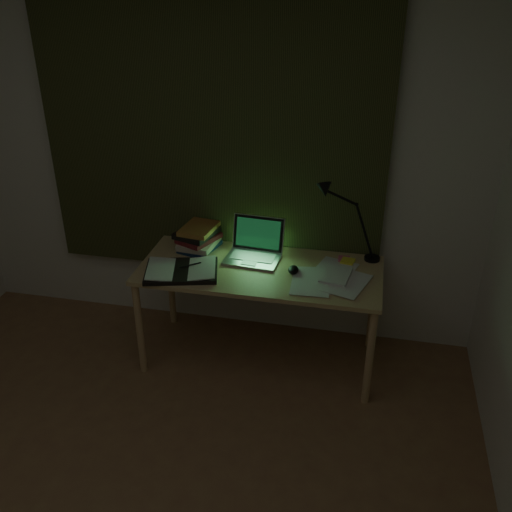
{
  "coord_description": "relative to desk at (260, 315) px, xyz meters",
  "views": [
    {
      "loc": [
        1.0,
        -1.38,
        2.35
      ],
      "look_at": [
        0.39,
        1.48,
        0.82
      ],
      "focal_mm": 40.0,
      "sensor_mm": 36.0,
      "label": 1
    }
  ],
  "objects": [
    {
      "name": "wall_back",
      "position": [
        -0.39,
        0.4,
        0.91
      ],
      "size": [
        3.5,
        0.0,
        2.5
      ],
      "primitive_type": "cube",
      "color": "silver",
      "rests_on": "ground"
    },
    {
      "name": "book_stack",
      "position": [
        -0.45,
        0.17,
        0.42
      ],
      "size": [
        0.27,
        0.3,
        0.17
      ],
      "primitive_type": null,
      "rotation": [
        0.0,
        0.0,
        -0.25
      ],
      "color": "silver",
      "rests_on": "desk"
    },
    {
      "name": "curtain",
      "position": [
        -0.39,
        0.36,
        1.11
      ],
      "size": [
        2.2,
        0.06,
        2.0
      ],
      "primitive_type": "cube",
      "color": "#2C3118",
      "rests_on": "wall_back"
    },
    {
      "name": "loose_papers",
      "position": [
        0.41,
        0.01,
        0.35
      ],
      "size": [
        0.46,
        0.47,
        0.02
      ],
      "primitive_type": null,
      "rotation": [
        0.0,
        0.0,
        0.29
      ],
      "color": "silver",
      "rests_on": "desk"
    },
    {
      "name": "desk_lamp",
      "position": [
        0.66,
        0.26,
        0.6
      ],
      "size": [
        0.37,
        0.3,
        0.53
      ],
      "primitive_type": null,
      "rotation": [
        0.0,
        0.0,
        -0.07
      ],
      "color": "black",
      "rests_on": "desk"
    },
    {
      "name": "sticky_pink",
      "position": [
        0.49,
        0.22,
        0.34
      ],
      "size": [
        0.08,
        0.08,
        0.02
      ],
      "primitive_type": "cube",
      "rotation": [
        0.0,
        0.0,
        0.06
      ],
      "color": "#DF5680",
      "rests_on": "desk"
    },
    {
      "name": "mouse",
      "position": [
        0.2,
        -0.01,
        0.35
      ],
      "size": [
        0.07,
        0.1,
        0.04
      ],
      "primitive_type": "ellipsoid",
      "rotation": [
        0.0,
        0.0,
        0.07
      ],
      "color": "black",
      "rests_on": "desk"
    },
    {
      "name": "desk",
      "position": [
        0.0,
        0.0,
        0.0
      ],
      "size": [
        1.47,
        0.64,
        0.67
      ],
      "primitive_type": null,
      "color": "tan",
      "rests_on": "floor"
    },
    {
      "name": "open_textbook",
      "position": [
        -0.45,
        -0.15,
        0.35
      ],
      "size": [
        0.49,
        0.4,
        0.04
      ],
      "primitive_type": null,
      "rotation": [
        0.0,
        0.0,
        0.25
      ],
      "color": "silver",
      "rests_on": "desk"
    },
    {
      "name": "laptop",
      "position": [
        -0.07,
        0.09,
        0.46
      ],
      "size": [
        0.36,
        0.4,
        0.24
      ],
      "primitive_type": null,
      "rotation": [
        0.0,
        0.0,
        -0.07
      ],
      "color": "silver",
      "rests_on": "desk"
    },
    {
      "name": "sticky_yellow",
      "position": [
        0.52,
        0.19,
        0.34
      ],
      "size": [
        0.09,
        0.09,
        0.02
      ],
      "primitive_type": "cube",
      "rotation": [
        0.0,
        0.0,
        -0.18
      ],
      "color": "yellow",
      "rests_on": "desk"
    }
  ]
}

